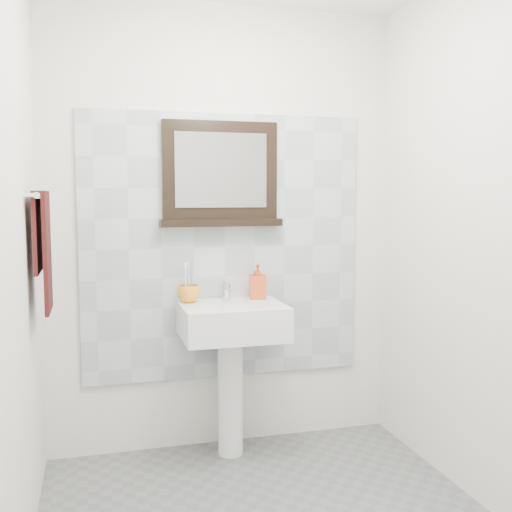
{
  "coord_description": "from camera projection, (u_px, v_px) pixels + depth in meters",
  "views": [
    {
      "loc": [
        -0.73,
        -2.23,
        1.44
      ],
      "look_at": [
        0.04,
        0.55,
        1.15
      ],
      "focal_mm": 42.0,
      "sensor_mm": 36.0,
      "label": 1
    }
  ],
  "objects": [
    {
      "name": "towel_bar",
      "position": [
        40.0,
        195.0,
        2.69
      ],
      "size": [
        0.07,
        0.4,
        0.03
      ],
      "color": "silver",
      "rests_on": "left_wall"
    },
    {
      "name": "hand_towel",
      "position": [
        43.0,
        242.0,
        2.71
      ],
      "size": [
        0.06,
        0.3,
        0.55
      ],
      "color": "black",
      "rests_on": "towel_bar"
    },
    {
      "name": "framed_mirror",
      "position": [
        220.0,
        177.0,
        3.33
      ],
      "size": [
        0.69,
        0.11,
        0.58
      ],
      "color": "black",
      "rests_on": "back_wall"
    },
    {
      "name": "back_wall",
      "position": [
        224.0,
        229.0,
        3.41
      ],
      "size": [
        2.0,
        0.01,
        2.5
      ],
      "primitive_type": "cube",
      "color": "silver",
      "rests_on": "ground"
    },
    {
      "name": "toothbrushes",
      "position": [
        188.0,
        280.0,
        3.26
      ],
      "size": [
        0.05,
        0.04,
        0.21
      ],
      "color": "white",
      "rests_on": "toothbrush_cup"
    },
    {
      "name": "toothbrush_cup",
      "position": [
        189.0,
        294.0,
        3.27
      ],
      "size": [
        0.15,
        0.15,
        0.09
      ],
      "primitive_type": "imported",
      "rotation": [
        0.0,
        0.0,
        0.34
      ],
      "color": "orange",
      "rests_on": "pedestal_sink"
    },
    {
      "name": "right_wall",
      "position": [
        501.0,
        240.0,
        2.62
      ],
      "size": [
        0.01,
        2.2,
        2.5
      ],
      "primitive_type": "cube",
      "color": "silver",
      "rests_on": "ground"
    },
    {
      "name": "soap_dispenser",
      "position": [
        258.0,
        281.0,
        3.38
      ],
      "size": [
        0.11,
        0.11,
        0.2
      ],
      "primitive_type": "imported",
      "rotation": [
        0.0,
        0.0,
        -0.2
      ],
      "color": "red",
      "rests_on": "pedestal_sink"
    },
    {
      "name": "splashback",
      "position": [
        224.0,
        247.0,
        3.41
      ],
      "size": [
        1.6,
        0.02,
        1.5
      ],
      "primitive_type": "cube",
      "color": "#AFB9BE",
      "rests_on": "back_wall"
    },
    {
      "name": "left_wall",
      "position": [
        11.0,
        251.0,
        2.09
      ],
      "size": [
        0.01,
        2.2,
        2.5
      ],
      "primitive_type": "cube",
      "color": "silver",
      "rests_on": "ground"
    },
    {
      "name": "front_wall",
      "position": [
        440.0,
        284.0,
        1.3
      ],
      "size": [
        2.0,
        0.01,
        2.5
      ],
      "primitive_type": "cube",
      "color": "silver",
      "rests_on": "ground"
    },
    {
      "name": "pedestal_sink",
      "position": [
        232.0,
        337.0,
        3.25
      ],
      "size": [
        0.55,
        0.44,
        0.96
      ],
      "color": "white",
      "rests_on": "ground"
    }
  ]
}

